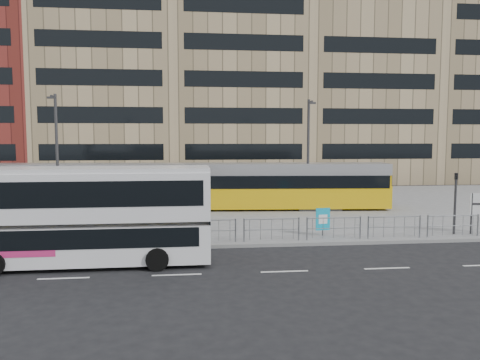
{
  "coord_description": "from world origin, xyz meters",
  "views": [
    {
      "loc": [
        -1.49,
        -20.83,
        4.99
      ],
      "look_at": [
        1.4,
        6.0,
        2.55
      ],
      "focal_mm": 35.0,
      "sensor_mm": 36.0,
      "label": 1
    }
  ],
  "objects": [
    {
      "name": "ground",
      "position": [
        0.0,
        0.0,
        0.0
      ],
      "size": [
        120.0,
        120.0,
        0.0
      ],
      "primitive_type": "plane",
      "color": "black",
      "rests_on": "ground"
    },
    {
      "name": "plaza",
      "position": [
        0.0,
        12.0,
        0.07
      ],
      "size": [
        64.0,
        24.0,
        0.15
      ],
      "primitive_type": "cube",
      "color": "slate",
      "rests_on": "ground"
    },
    {
      "name": "kerb",
      "position": [
        0.0,
        0.05,
        0.07
      ],
      "size": [
        64.0,
        0.25,
        0.17
      ],
      "primitive_type": "cube",
      "color": "gray",
      "rests_on": "ground"
    },
    {
      "name": "building_row",
      "position": [
        1.55,
        34.27,
        12.91
      ],
      "size": [
        70.4,
        18.4,
        31.2
      ],
      "color": "maroon",
      "rests_on": "ground"
    },
    {
      "name": "pedestrian_barrier",
      "position": [
        2.0,
        0.5,
        0.98
      ],
      "size": [
        32.07,
        0.07,
        1.1
      ],
      "color": "gray",
      "rests_on": "plaza"
    },
    {
      "name": "road_markings",
      "position": [
        1.0,
        -4.0,
        0.01
      ],
      "size": [
        62.0,
        0.12,
        0.01
      ],
      "primitive_type": "cube",
      "color": "white",
      "rests_on": "ground"
    },
    {
      "name": "double_decker_bus",
      "position": [
        -5.54,
        -2.3,
        2.08
      ],
      "size": [
        9.63,
        2.53,
        3.85
      ],
      "rotation": [
        0.0,
        0.0,
        0.01
      ],
      "color": "silver",
      "rests_on": "ground"
    },
    {
      "name": "tram",
      "position": [
        -1.3,
        10.8,
        1.72
      ],
      "size": [
        26.61,
        4.48,
        3.12
      ],
      "rotation": [
        0.0,
        0.0,
        -0.07
      ],
      "color": "gold",
      "rests_on": "plaza"
    },
    {
      "name": "ad_panel",
      "position": [
        5.05,
        1.47,
        0.95
      ],
      "size": [
        0.73,
        0.16,
        1.38
      ],
      "rotation": [
        0.0,
        0.0,
        0.14
      ],
      "color": "#2D2D30",
      "rests_on": "plaza"
    },
    {
      "name": "pedestrian",
      "position": [
        -7.92,
        6.77,
        1.07
      ],
      "size": [
        0.53,
        0.72,
        1.84
      ],
      "primitive_type": "imported",
      "rotation": [
        0.0,
        0.0,
        1.44
      ],
      "color": "black",
      "rests_on": "plaza"
    },
    {
      "name": "traffic_light_west",
      "position": [
        -8.1,
        1.23,
        2.12
      ],
      "size": [
        0.23,
        0.25,
        3.1
      ],
      "rotation": [
        0.0,
        0.0,
        -0.37
      ],
      "color": "#2D2D30",
      "rests_on": "plaza"
    },
    {
      "name": "traffic_light_east",
      "position": [
        11.74,
        1.12,
        2.12
      ],
      "size": [
        0.22,
        0.24,
        3.1
      ],
      "rotation": [
        0.0,
        0.0,
        -0.34
      ],
      "color": "#2D2D30",
      "rests_on": "plaza"
    },
    {
      "name": "lamp_post_west",
      "position": [
        -9.63,
        9.03,
        4.28
      ],
      "size": [
        0.45,
        1.04,
        7.52
      ],
      "color": "#2D2D30",
      "rests_on": "plaza"
    },
    {
      "name": "lamp_post_east",
      "position": [
        6.33,
        9.48,
        4.2
      ],
      "size": [
        0.45,
        1.04,
        7.36
      ],
      "color": "#2D2D30",
      "rests_on": "plaza"
    }
  ]
}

